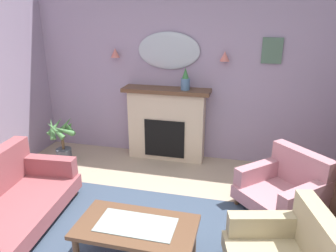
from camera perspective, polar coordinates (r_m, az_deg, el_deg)
name	(u,v)px	position (r m, az deg, el deg)	size (l,w,h in m)	color
wall_back	(204,67)	(5.03, 6.44, 10.27)	(6.40, 0.10, 2.94)	#9E8CA8
fireplace	(166,125)	(5.14, -0.28, 0.25)	(1.36, 0.36, 1.16)	beige
mantel_vase_right	(185,80)	(4.86, 3.09, 8.03)	(0.14, 0.14, 0.33)	#4C7093
wall_mirror	(169,51)	(5.02, 0.10, 13.14)	(0.96, 0.06, 0.56)	#B2BCC6
wall_sconce_left	(115,53)	(5.25, -9.31, 12.62)	(0.14, 0.14, 0.14)	#D17066
wall_sconce_right	(225,56)	(4.85, 9.98, 12.03)	(0.14, 0.14, 0.14)	#D17066
framed_picture	(272,51)	(4.89, 17.89, 12.53)	(0.28, 0.03, 0.36)	#4C6B56
coffee_table	(136,230)	(3.12, -5.60, -17.81)	(1.10, 0.60, 0.45)	brown
floral_couch	(2,204)	(4.00, -27.29, -12.10)	(1.00, 1.78, 0.76)	#934C51
armchair_in_corner	(285,186)	(4.17, 19.99, -9.90)	(1.15, 1.15, 0.71)	#B77A84
potted_plant_small_fern	(63,139)	(5.34, -18.11, -2.13)	(0.47, 0.49, 0.73)	#474C56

